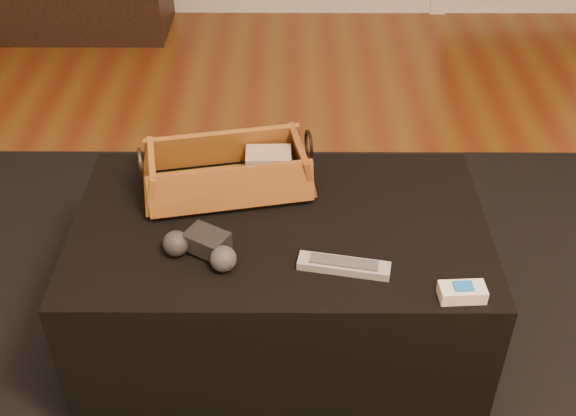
{
  "coord_description": "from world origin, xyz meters",
  "views": [
    {
      "loc": [
        0.08,
        -0.95,
        1.52
      ],
      "look_at": [
        0.07,
        0.38,
        0.49
      ],
      "focal_mm": 45.0,
      "sensor_mm": 36.0,
      "label": 1
    }
  ],
  "objects_px": {
    "ottoman": "(280,286)",
    "wicker_basket": "(227,173)",
    "silver_remote": "(344,265)",
    "cream_gadget": "(462,292)",
    "tv_remote": "(220,185)",
    "game_controller": "(202,247)"
  },
  "relations": [
    {
      "from": "ottoman",
      "to": "tv_remote",
      "type": "bearing_deg",
      "value": 142.12
    },
    {
      "from": "ottoman",
      "to": "wicker_basket",
      "type": "bearing_deg",
      "value": 134.22
    },
    {
      "from": "ottoman",
      "to": "wicker_basket",
      "type": "xyz_separation_m",
      "value": [
        -0.13,
        0.14,
        0.26
      ]
    },
    {
      "from": "silver_remote",
      "to": "cream_gadget",
      "type": "bearing_deg",
      "value": -19.8
    },
    {
      "from": "silver_remote",
      "to": "tv_remote",
      "type": "bearing_deg",
      "value": 136.35
    },
    {
      "from": "wicker_basket",
      "to": "silver_remote",
      "type": "relative_size",
      "value": 2.15
    },
    {
      "from": "ottoman",
      "to": "silver_remote",
      "type": "bearing_deg",
      "value": -48.69
    },
    {
      "from": "wicker_basket",
      "to": "tv_remote",
      "type": "bearing_deg",
      "value": -131.94
    },
    {
      "from": "game_controller",
      "to": "cream_gadget",
      "type": "height_order",
      "value": "game_controller"
    },
    {
      "from": "silver_remote",
      "to": "cream_gadget",
      "type": "distance_m",
      "value": 0.26
    },
    {
      "from": "ottoman",
      "to": "cream_gadget",
      "type": "xyz_separation_m",
      "value": [
        0.39,
        -0.25,
        0.23
      ]
    },
    {
      "from": "game_controller",
      "to": "tv_remote",
      "type": "bearing_deg",
      "value": 85.03
    },
    {
      "from": "wicker_basket",
      "to": "cream_gadget",
      "type": "height_order",
      "value": "wicker_basket"
    },
    {
      "from": "game_controller",
      "to": "ottoman",
      "type": "bearing_deg",
      "value": 36.28
    },
    {
      "from": "ottoman",
      "to": "wicker_basket",
      "type": "distance_m",
      "value": 0.32
    },
    {
      "from": "tv_remote",
      "to": "wicker_basket",
      "type": "bearing_deg",
      "value": 30.87
    },
    {
      "from": "ottoman",
      "to": "cream_gadget",
      "type": "height_order",
      "value": "cream_gadget"
    },
    {
      "from": "tv_remote",
      "to": "wicker_basket",
      "type": "relative_size",
      "value": 0.49
    },
    {
      "from": "ottoman",
      "to": "cream_gadget",
      "type": "bearing_deg",
      "value": -32.97
    },
    {
      "from": "tv_remote",
      "to": "cream_gadget",
      "type": "height_order",
      "value": "tv_remote"
    },
    {
      "from": "game_controller",
      "to": "cream_gadget",
      "type": "relative_size",
      "value": 1.9
    },
    {
      "from": "wicker_basket",
      "to": "silver_remote",
      "type": "bearing_deg",
      "value": -47.33
    }
  ]
}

